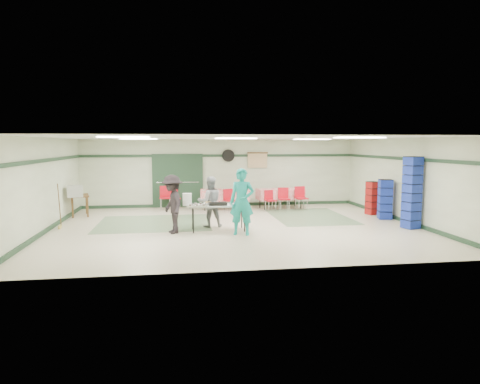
{
  "coord_description": "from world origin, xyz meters",
  "views": [
    {
      "loc": [
        -1.72,
        -12.71,
        2.52
      ],
      "look_at": [
        0.09,
        -0.3,
        1.1
      ],
      "focal_mm": 32.0,
      "sensor_mm": 36.0,
      "label": 1
    }
  ],
  "objects": [
    {
      "name": "office_printer",
      "position": [
        -5.15,
        2.19,
        0.94
      ],
      "size": [
        0.57,
        0.53,
        0.39
      ],
      "primitive_type": "cube",
      "rotation": [
        0.0,
        0.0,
        0.24
      ],
      "color": "#A9A9A5",
      "rests_on": "printer_table"
    },
    {
      "name": "crate_stack_blue_a",
      "position": [
        5.15,
        0.65,
        0.67
      ],
      "size": [
        0.49,
        0.49,
        1.34
      ],
      "primitive_type": "cube",
      "rotation": [
        0.0,
        0.0,
        -0.23
      ],
      "color": "#193B9A",
      "rests_on": "floor"
    },
    {
      "name": "trim_right",
      "position": [
        5.47,
        0.0,
        2.05
      ],
      "size": [
        0.06,
        9.0,
        0.1
      ],
      "primitive_type": "cube",
      "rotation": [
        0.0,
        0.0,
        1.57
      ],
      "color": "#1E3825",
      "rests_on": "wall_back"
    },
    {
      "name": "wall_front",
      "position": [
        0.0,
        -4.5,
        1.35
      ],
      "size": [
        11.0,
        0.0,
        11.0
      ],
      "primitive_type": "plane",
      "rotation": [
        -1.57,
        0.0,
        0.0
      ],
      "color": "beige",
      "rests_on": "floor"
    },
    {
      "name": "baking_pan",
      "position": [
        -0.6,
        -0.54,
        0.8
      ],
      "size": [
        0.52,
        0.33,
        0.08
      ],
      "primitive_type": "cube",
      "rotation": [
        0.0,
        0.0,
        0.0
      ],
      "color": "black",
      "rests_on": "serving_table"
    },
    {
      "name": "volunteer_grey",
      "position": [
        -0.77,
        0.14,
        0.77
      ],
      "size": [
        0.81,
        0.66,
        1.54
      ],
      "primitive_type": "imported",
      "rotation": [
        0.0,
        0.0,
        3.25
      ],
      "color": "gray",
      "rests_on": "floor"
    },
    {
      "name": "green_patch_a",
      "position": [
        -2.5,
        1.0,
        0.0
      ],
      "size": [
        3.5,
        3.0,
        0.01
      ],
      "primitive_type": "cube",
      "color": "gray",
      "rests_on": "floor"
    },
    {
      "name": "wall_right",
      "position": [
        5.5,
        0.0,
        1.35
      ],
      "size": [
        0.0,
        9.0,
        9.0
      ],
      "primitive_type": "plane",
      "rotation": [
        1.57,
        0.0,
        -1.57
      ],
      "color": "beige",
      "rests_on": "floor"
    },
    {
      "name": "serving_table",
      "position": [
        -0.58,
        -0.47,
        0.71
      ],
      "size": [
        1.7,
        0.69,
        0.76
      ],
      "rotation": [
        0.0,
        0.0,
        0.0
      ],
      "color": "#B9B9B4",
      "rests_on": "floor"
    },
    {
      "name": "wall_left",
      "position": [
        -5.5,
        0.0,
        1.35
      ],
      "size": [
        0.0,
        9.0,
        9.0
      ],
      "primitive_type": "plane",
      "rotation": [
        1.57,
        0.0,
        1.57
      ],
      "color": "beige",
      "rests_on": "floor"
    },
    {
      "name": "chair_c",
      "position": [
        2.91,
        3.01,
        0.55
      ],
      "size": [
        0.46,
        0.46,
        0.9
      ],
      "rotation": [
        0.0,
        0.0,
        0.12
      ],
      "color": "red",
      "rests_on": "floor"
    },
    {
      "name": "chair_b",
      "position": [
        1.71,
        3.0,
        0.47
      ],
      "size": [
        0.44,
        0.44,
        0.78
      ],
      "rotation": [
        0.0,
        0.0,
        0.25
      ],
      "color": "red",
      "rests_on": "floor"
    },
    {
      "name": "sheet_tray_left",
      "position": [
        -1.2,
        -0.63,
        0.77
      ],
      "size": [
        0.57,
        0.44,
        0.02
      ],
      "primitive_type": "cube",
      "rotation": [
        0.0,
        0.0,
        0.0
      ],
      "color": "silver",
      "rests_on": "serving_table"
    },
    {
      "name": "sheet_tray_mid",
      "position": [
        -0.71,
        -0.32,
        0.77
      ],
      "size": [
        0.57,
        0.43,
        0.02
      ],
      "primitive_type": "cube",
      "rotation": [
        0.0,
        0.0,
        0.0
      ],
      "color": "silver",
      "rests_on": "serving_table"
    },
    {
      "name": "volunteer_dark",
      "position": [
        -1.89,
        -0.63,
        0.83
      ],
      "size": [
        0.89,
        1.2,
        1.66
      ],
      "primitive_type": "imported",
      "rotation": [
        0.0,
        0.0,
        -1.29
      ],
      "color": "black",
      "rests_on": "floor"
    },
    {
      "name": "double_door_right",
      "position": [
        -1.25,
        4.44,
        1.05
      ],
      "size": [
        0.9,
        0.06,
        2.1
      ],
      "primitive_type": "cube",
      "color": "#959795",
      "rests_on": "floor"
    },
    {
      "name": "chair_a",
      "position": [
        2.25,
        3.01,
        0.53
      ],
      "size": [
        0.42,
        0.42,
        0.86
      ],
      "rotation": [
        0.0,
        0.0,
        -0.04
      ],
      "color": "red",
      "rests_on": "floor"
    },
    {
      "name": "floor",
      "position": [
        0.0,
        0.0,
        0.0
      ],
      "size": [
        11.0,
        11.0,
        0.0
      ],
      "primitive_type": "plane",
      "color": "beige",
      "rests_on": "ground"
    },
    {
      "name": "ceiling",
      "position": [
        0.0,
        0.0,
        2.7
      ],
      "size": [
        11.0,
        11.0,
        0.0
      ],
      "primitive_type": "plane",
      "rotation": [
        3.14,
        0.0,
        0.0
      ],
      "color": "white",
      "rests_on": "wall_back"
    },
    {
      "name": "baseboard_back",
      "position": [
        0.0,
        4.47,
        0.06
      ],
      "size": [
        11.0,
        0.06,
        0.12
      ],
      "primitive_type": "cube",
      "color": "#1E3825",
      "rests_on": "floor"
    },
    {
      "name": "chair_d",
      "position": [
        0.16,
        3.0,
        0.51
      ],
      "size": [
        0.51,
        0.51,
        0.84
      ],
      "rotation": [
        0.0,
        0.0,
        0.37
      ],
      "color": "red",
      "rests_on": "floor"
    },
    {
      "name": "crate_stack_red",
      "position": [
        5.15,
        1.59,
        0.59
      ],
      "size": [
        0.45,
        0.45,
        1.19
      ],
      "primitive_type": "cube",
      "rotation": [
        0.0,
        0.0,
        0.26
      ],
      "color": "maroon",
      "rests_on": "floor"
    },
    {
      "name": "chair_loose_b",
      "position": [
        -2.21,
        3.86,
        0.56
      ],
      "size": [
        0.43,
        0.43,
        0.91
      ],
      "rotation": [
        0.0,
        0.0,
        -0.01
      ],
      "color": "red",
      "rests_on": "floor"
    },
    {
      "name": "dining_table_b",
      "position": [
        0.06,
        3.57,
        0.57
      ],
      "size": [
        1.9,
        0.93,
        0.77
      ],
      "rotation": [
        0.0,
        0.0,
        -0.06
      ],
      "color": "red",
      "rests_on": "floor"
    },
    {
      "name": "baseboard_left",
      "position": [
        -5.47,
        0.0,
        0.06
      ],
      "size": [
        0.06,
        9.0,
        0.12
      ],
      "primitive_type": "cube",
      "rotation": [
        0.0,
        0.0,
        1.57
      ],
      "color": "#1E3825",
      "rests_on": "floor"
    },
    {
      "name": "door_frame",
      "position": [
        -1.73,
        4.42,
        1.05
      ],
      "size": [
        2.0,
        0.03,
        2.15
      ],
      "primitive_type": "cube",
      "color": "#1E3825",
      "rests_on": "floor"
    },
    {
      "name": "volunteer_teal",
      "position": [
        0.02,
        -1.12,
        0.93
      ],
      "size": [
        0.77,
        0.61,
        1.85
      ],
      "primitive_type": "imported",
      "rotation": [
        0.0,
        0.0,
        -0.27
      ],
      "color": "teal",
      "rests_on": "floor"
    },
    {
      "name": "green_patch_b",
      "position": [
        2.8,
        1.5,
        0.0
      ],
      "size": [
        2.5,
        3.5,
        0.01
      ],
      "primitive_type": "cube",
      "color": "gray",
      "rests_on": "floor"
    },
    {
      "name": "sheet_tray_right",
      "position": [
        0.03,
        -0.51,
        0.77
      ],
      "size": [
        0.54,
        0.41,
        0.02
      ],
      "primitive_type": "cube",
      "rotation": [
        0.0,
        0.0,
        0.0
      ],
      "color": "silver",
      "rests_on": "serving_table"
    },
    {
      "name": "printer_table",
      "position": [
        -5.15,
        2.79,
        0.65
      ],
      "size": [
        0.82,
        1.05,
        0.74
      ],
      "rotation": [
        0.0,
        0.0,
        0.25
      ],
      "color": "brown",
      "rests_on": "floor"
    },
    {
      "name": "crate_stack_blue_b",
      "position": [
        5.15,
        -0.98,
        1.08
      ],
      "size": [
        0.5,
        0.5,
        2.15
      ],
      "primitive_type": "cube",
      "rotation": [
        0.0,
        0.0,
        0.24
      ],
      "color": "#193B9A",
      "rests_on": "floor"
    },
    {
      "name": "wall_back",
      "position": [
        0.0,
        4.5,
        1.35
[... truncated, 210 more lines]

